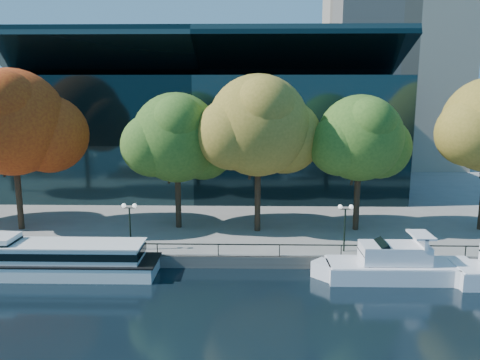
{
  "coord_description": "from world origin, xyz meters",
  "views": [
    {
      "loc": [
        2.59,
        -33.1,
        14.23
      ],
      "look_at": [
        1.67,
        8.0,
        6.39
      ],
      "focal_mm": 35.0,
      "sensor_mm": 36.0,
      "label": 1
    }
  ],
  "objects_px": {
    "tree_3": "(260,128)",
    "tour_boat": "(56,258)",
    "tree_1": "(14,125)",
    "tree_2": "(178,140)",
    "cruiser_near": "(394,265)",
    "lamp_1": "(130,216)",
    "tree_4": "(362,140)",
    "lamp_2": "(345,217)"
  },
  "relations": [
    {
      "from": "tour_boat",
      "to": "tree_1",
      "type": "height_order",
      "value": "tree_1"
    },
    {
      "from": "tree_4",
      "to": "lamp_1",
      "type": "bearing_deg",
      "value": -162.86
    },
    {
      "from": "cruiser_near",
      "to": "tree_4",
      "type": "xyz_separation_m",
      "value": [
        -0.67,
        9.72,
        8.6
      ]
    },
    {
      "from": "cruiser_near",
      "to": "lamp_1",
      "type": "relative_size",
      "value": 3.1
    },
    {
      "from": "cruiser_near",
      "to": "lamp_2",
      "type": "xyz_separation_m",
      "value": [
        -3.21,
        3.4,
        2.86
      ]
    },
    {
      "from": "tree_3",
      "to": "tree_1",
      "type": "bearing_deg",
      "value": 179.7
    },
    {
      "from": "tree_3",
      "to": "tour_boat",
      "type": "bearing_deg",
      "value": -151.28
    },
    {
      "from": "tree_3",
      "to": "tree_4",
      "type": "bearing_deg",
      "value": 3.68
    },
    {
      "from": "cruiser_near",
      "to": "lamp_2",
      "type": "height_order",
      "value": "lamp_2"
    },
    {
      "from": "tour_boat",
      "to": "lamp_2",
      "type": "distance_m",
      "value": 23.44
    },
    {
      "from": "tree_1",
      "to": "tour_boat",
      "type": "bearing_deg",
      "value": -52.25
    },
    {
      "from": "tour_boat",
      "to": "tree_2",
      "type": "distance_m",
      "value": 15.36
    },
    {
      "from": "tour_boat",
      "to": "tree_2",
      "type": "xyz_separation_m",
      "value": [
        8.33,
        9.85,
        8.34
      ]
    },
    {
      "from": "tour_boat",
      "to": "tree_1",
      "type": "xyz_separation_m",
      "value": [
        -6.93,
        8.95,
        9.81
      ]
    },
    {
      "from": "tour_boat",
      "to": "tree_3",
      "type": "height_order",
      "value": "tree_3"
    },
    {
      "from": "cruiser_near",
      "to": "tree_2",
      "type": "distance_m",
      "value": 22.33
    },
    {
      "from": "tree_4",
      "to": "lamp_1",
      "type": "xyz_separation_m",
      "value": [
        -20.51,
        -6.32,
        -5.74
      ]
    },
    {
      "from": "tour_boat",
      "to": "lamp_1",
      "type": "bearing_deg",
      "value": 31.32
    },
    {
      "from": "cruiser_near",
      "to": "tree_3",
      "type": "relative_size",
      "value": 0.84
    },
    {
      "from": "tree_1",
      "to": "tree_4",
      "type": "distance_m",
      "value": 32.58
    },
    {
      "from": "tree_2",
      "to": "tree_1",
      "type": "bearing_deg",
      "value": -176.59
    },
    {
      "from": "cruiser_near",
      "to": "tree_2",
      "type": "relative_size",
      "value": 0.95
    },
    {
      "from": "tree_3",
      "to": "tree_4",
      "type": "xyz_separation_m",
      "value": [
        9.52,
        0.61,
        -1.18
      ]
    },
    {
      "from": "cruiser_near",
      "to": "tree_1",
      "type": "distance_m",
      "value": 35.9
    },
    {
      "from": "tour_boat",
      "to": "cruiser_near",
      "type": "bearing_deg",
      "value": -0.63
    },
    {
      "from": "tree_2",
      "to": "tour_boat",
      "type": "bearing_deg",
      "value": -130.21
    },
    {
      "from": "tree_1",
      "to": "lamp_1",
      "type": "bearing_deg",
      "value": -25.84
    },
    {
      "from": "cruiser_near",
      "to": "tree_1",
      "type": "bearing_deg",
      "value": 164.46
    },
    {
      "from": "tree_4",
      "to": "lamp_1",
      "type": "relative_size",
      "value": 3.21
    },
    {
      "from": "tree_1",
      "to": "tree_4",
      "type": "bearing_deg",
      "value": 0.86
    },
    {
      "from": "tree_4",
      "to": "lamp_2",
      "type": "distance_m",
      "value": 8.91
    },
    {
      "from": "lamp_1",
      "to": "tree_2",
      "type": "bearing_deg",
      "value": 64.51
    },
    {
      "from": "tree_2",
      "to": "tree_3",
      "type": "bearing_deg",
      "value": -7.55
    },
    {
      "from": "tree_2",
      "to": "tree_3",
      "type": "xyz_separation_m",
      "value": [
        7.77,
        -1.03,
        1.22
      ]
    },
    {
      "from": "cruiser_near",
      "to": "lamp_1",
      "type": "height_order",
      "value": "lamp_1"
    },
    {
      "from": "tour_boat",
      "to": "lamp_1",
      "type": "relative_size",
      "value": 4.11
    },
    {
      "from": "cruiser_near",
      "to": "lamp_1",
      "type": "distance_m",
      "value": 21.63
    },
    {
      "from": "tree_2",
      "to": "lamp_1",
      "type": "bearing_deg",
      "value": -115.49
    },
    {
      "from": "tree_2",
      "to": "lamp_1",
      "type": "relative_size",
      "value": 3.26
    },
    {
      "from": "cruiser_near",
      "to": "tree_3",
      "type": "height_order",
      "value": "tree_3"
    },
    {
      "from": "tree_3",
      "to": "lamp_1",
      "type": "distance_m",
      "value": 14.18
    },
    {
      "from": "cruiser_near",
      "to": "tree_4",
      "type": "bearing_deg",
      "value": 93.92
    }
  ]
}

